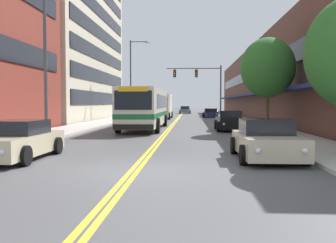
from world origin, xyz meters
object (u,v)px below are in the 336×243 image
(car_slate_blue_moving_lead, at_px, (185,110))
(traffic_signal_mast, at_px, (202,81))
(car_navy_parked_right_far, at_px, (211,113))
(car_black_parked_right_mid, at_px, (230,121))
(city_bus, at_px, (145,107))
(box_truck, at_px, (161,106))
(car_champagne_parked_right_foreground, at_px, (266,141))
(fire_hydrant, at_px, (269,128))
(car_charcoal_parked_left_near, at_px, (141,114))
(street_lamp_left_far, at_px, (133,74))
(street_tree_right_mid, at_px, (268,68))
(car_beige_parked_left_mid, at_px, (17,141))
(street_lamp_left_near, at_px, (52,53))

(car_slate_blue_moving_lead, relative_size, traffic_signal_mast, 0.68)
(car_navy_parked_right_far, distance_m, traffic_signal_mast, 7.85)
(traffic_signal_mast, bearing_deg, car_black_parked_right_mid, -85.51)
(city_bus, bearing_deg, car_black_parked_right_mid, -11.90)
(box_truck, bearing_deg, city_bus, -89.06)
(car_champagne_parked_right_foreground, distance_m, car_black_parked_right_mid, 13.56)
(car_champagne_parked_right_foreground, relative_size, fire_hydrant, 5.26)
(car_charcoal_parked_left_near, xyz_separation_m, car_navy_parked_right_far, (8.65, 7.17, -0.04))
(car_black_parked_right_mid, height_order, box_truck, box_truck)
(street_lamp_left_far, distance_m, fire_hydrant, 24.99)
(fire_hydrant, bearing_deg, street_tree_right_mid, 80.02)
(car_champagne_parked_right_foreground, bearing_deg, street_lamp_left_far, 107.39)
(car_beige_parked_left_mid, relative_size, street_lamp_left_near, 0.64)
(traffic_signal_mast, bearing_deg, car_navy_parked_right_far, 77.92)
(car_charcoal_parked_left_near, xyz_separation_m, car_champagne_parked_right_foreground, (8.55, -31.38, 0.04))
(traffic_signal_mast, bearing_deg, street_tree_right_mid, -79.24)
(street_lamp_left_near, relative_size, fire_hydrant, 8.58)
(car_champagne_parked_right_foreground, bearing_deg, car_charcoal_parked_left_near, 105.25)
(car_champagne_parked_right_foreground, relative_size, street_lamp_left_far, 0.49)
(street_lamp_left_near, bearing_deg, box_truck, 84.39)
(car_slate_blue_moving_lead, bearing_deg, city_bus, -93.23)
(car_charcoal_parked_left_near, bearing_deg, box_truck, 45.52)
(car_black_parked_right_mid, distance_m, traffic_signal_mast, 18.90)
(city_bus, relative_size, street_lamp_left_far, 1.31)
(car_navy_parked_right_far, distance_m, box_truck, 8.22)
(car_navy_parked_right_far, height_order, street_lamp_left_far, street_lamp_left_far)
(car_navy_parked_right_far, bearing_deg, street_lamp_left_near, -105.28)
(city_bus, distance_m, car_slate_blue_moving_lead, 41.88)
(car_champagne_parked_right_foreground, height_order, traffic_signal_mast, traffic_signal_mast)
(car_beige_parked_left_mid, xyz_separation_m, car_black_parked_right_mid, (8.83, 14.10, 0.03))
(car_black_parked_right_mid, height_order, street_lamp_left_near, street_lamp_left_near)
(street_lamp_left_near, xyz_separation_m, street_lamp_left_far, (-0.02, 25.33, 1.00))
(car_champagne_parked_right_foreground, distance_m, car_slate_blue_moving_lead, 56.78)
(box_truck, bearing_deg, car_black_parked_right_mid, -72.00)
(car_champagne_parked_right_foreground, distance_m, box_truck, 34.21)
(car_beige_parked_left_mid, height_order, fire_hydrant, car_beige_parked_left_mid)
(car_charcoal_parked_left_near, height_order, car_slate_blue_moving_lead, car_slate_blue_moving_lead)
(car_slate_blue_moving_lead, xyz_separation_m, street_lamp_left_far, (-5.57, -27.02, 4.71))
(street_lamp_left_far, bearing_deg, car_beige_parked_left_mid, -88.90)
(car_champagne_parked_right_foreground, bearing_deg, car_black_parked_right_mid, 89.43)
(car_black_parked_right_mid, bearing_deg, street_lamp_left_far, 120.35)
(box_truck, bearing_deg, car_navy_parked_right_far, 37.44)
(box_truck, bearing_deg, traffic_signal_mast, -17.68)
(city_bus, distance_m, car_champagne_parked_right_foreground, 16.09)
(car_charcoal_parked_left_near, distance_m, car_slate_blue_moving_lead, 25.74)
(city_bus, bearing_deg, street_lamp_left_far, 102.26)
(street_tree_right_mid, bearing_deg, traffic_signal_mast, 100.76)
(car_beige_parked_left_mid, distance_m, street_lamp_left_near, 6.13)
(car_charcoal_parked_left_near, relative_size, car_slate_blue_moving_lead, 0.99)
(car_black_parked_right_mid, relative_size, car_navy_parked_right_far, 1.07)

